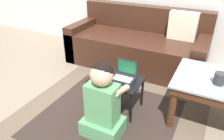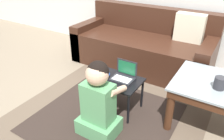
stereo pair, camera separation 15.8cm
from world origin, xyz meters
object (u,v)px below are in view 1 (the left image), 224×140
object	(u,v)px
couch	(138,45)
person_seated	(103,103)
laptop_desk	(116,83)
laptop	(124,76)
cup_on_table	(219,79)
computer_mouse	(106,75)

from	to	relation	value
couch	person_seated	bearing A→B (deg)	-80.27
person_seated	laptop_desk	bearing A→B (deg)	98.78
laptop_desk	laptop	distance (m)	0.11
laptop_desk	cup_on_table	bearing A→B (deg)	10.51
laptop_desk	computer_mouse	world-z (taller)	computer_mouse
person_seated	cup_on_table	bearing A→B (deg)	33.25
computer_mouse	person_seated	size ratio (longest dim) A/B	0.15
computer_mouse	laptop	bearing A→B (deg)	17.12
person_seated	cup_on_table	world-z (taller)	person_seated
computer_mouse	couch	bearing A→B (deg)	94.50
couch	person_seated	size ratio (longest dim) A/B	2.64
computer_mouse	cup_on_table	bearing A→B (deg)	10.14
couch	cup_on_table	bearing A→B (deg)	-40.22
computer_mouse	person_seated	bearing A→B (deg)	-65.87
couch	laptop_desk	xyz separation A→B (m)	(0.19, -1.10, 0.02)
person_seated	cup_on_table	size ratio (longest dim) A/B	6.83
laptop	cup_on_table	world-z (taller)	cup_on_table
laptop	computer_mouse	distance (m)	0.18
laptop_desk	laptop	xyz separation A→B (m)	(0.07, 0.04, 0.08)
laptop	person_seated	bearing A→B (deg)	-91.04
couch	laptop	size ratio (longest dim) A/B	8.66
computer_mouse	cup_on_table	world-z (taller)	cup_on_table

